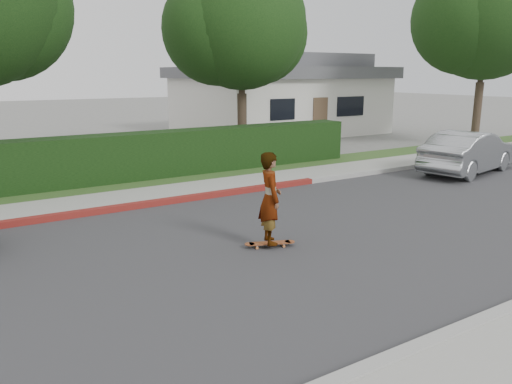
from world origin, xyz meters
TOP-DOWN VIEW (x-y plane):
  - ground at (0.00, 0.00)m, footprint 120.00×120.00m
  - road at (0.00, 0.00)m, footprint 60.00×8.00m
  - curb_far at (0.00, 4.10)m, footprint 60.00×0.20m
  - curb_red_section at (-5.00, 4.10)m, footprint 12.00×0.21m
  - sidewalk_far at (0.00, 5.00)m, footprint 60.00×1.60m
  - planting_strip at (0.00, 6.60)m, footprint 60.00×1.60m
  - hedge at (-3.00, 7.20)m, footprint 15.00×1.00m
  - tree_center at (1.49, 9.19)m, footprint 5.66×4.84m
  - tree_right at (12.49, 6.69)m, footprint 6.32×5.60m
  - house at (8.00, 16.00)m, footprint 10.60×8.60m
  - skateboard at (-3.22, -0.02)m, footprint 0.98×0.54m
  - skateboarder at (-3.22, -0.02)m, footprint 0.60×0.74m
  - car_silver at (6.48, 2.58)m, footprint 4.52×2.31m

SIDE VIEW (x-z plane):
  - ground at x=0.00m, z-range 0.00..0.00m
  - road at x=0.00m, z-range 0.00..0.01m
  - planting_strip at x=0.00m, z-range 0.00..0.10m
  - sidewalk_far at x=0.00m, z-range 0.00..0.12m
  - curb_far at x=0.00m, z-range 0.00..0.15m
  - curb_red_section at x=-5.00m, z-range 0.00..0.15m
  - skateboard at x=-3.22m, z-range 0.04..0.13m
  - car_silver at x=6.48m, z-range 0.00..1.42m
  - hedge at x=-3.00m, z-range 0.00..1.50m
  - skateboarder at x=-3.22m, z-range 0.10..1.86m
  - house at x=8.00m, z-range -0.05..4.25m
  - tree_center at x=1.49m, z-range 1.18..8.62m
  - tree_right at x=12.49m, z-range 1.35..9.91m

